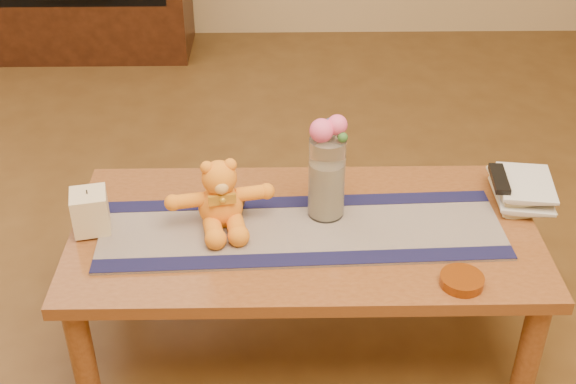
{
  "coord_description": "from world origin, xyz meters",
  "views": [
    {
      "loc": [
        -0.08,
        -1.81,
        1.77
      ],
      "look_at": [
        -0.05,
        0.0,
        0.58
      ],
      "focal_mm": 46.4,
      "sensor_mm": 36.0,
      "label": 1
    }
  ],
  "objects_px": {
    "pillar_candle": "(90,211)",
    "tv_remote": "(499,179)",
    "bronze_ball": "(234,200)",
    "amber_dish": "(462,280)",
    "teddy_bear": "(220,193)",
    "glass_vase": "(327,178)",
    "book_bottom": "(495,197)"
  },
  "relations": [
    {
      "from": "pillar_candle",
      "to": "tv_remote",
      "type": "bearing_deg",
      "value": 6.22
    },
    {
      "from": "teddy_bear",
      "to": "amber_dish",
      "type": "xyz_separation_m",
      "value": [
        0.67,
        -0.29,
        -0.1
      ]
    },
    {
      "from": "tv_remote",
      "to": "amber_dish",
      "type": "height_order",
      "value": "tv_remote"
    },
    {
      "from": "teddy_bear",
      "to": "glass_vase",
      "type": "distance_m",
      "value": 0.32
    },
    {
      "from": "glass_vase",
      "to": "pillar_candle",
      "type": "bearing_deg",
      "value": -174.56
    },
    {
      "from": "teddy_bear",
      "to": "book_bottom",
      "type": "relative_size",
      "value": 1.36
    },
    {
      "from": "book_bottom",
      "to": "amber_dish",
      "type": "relative_size",
      "value": 1.87
    },
    {
      "from": "amber_dish",
      "to": "pillar_candle",
      "type": "bearing_deg",
      "value": 165.84
    },
    {
      "from": "teddy_bear",
      "to": "book_bottom",
      "type": "height_order",
      "value": "teddy_bear"
    },
    {
      "from": "book_bottom",
      "to": "tv_remote",
      "type": "xyz_separation_m",
      "value": [
        -0.0,
        -0.01,
        0.07
      ]
    },
    {
      "from": "bronze_ball",
      "to": "amber_dish",
      "type": "relative_size",
      "value": 0.59
    },
    {
      "from": "bronze_ball",
      "to": "tv_remote",
      "type": "distance_m",
      "value": 0.83
    },
    {
      "from": "teddy_bear",
      "to": "amber_dish",
      "type": "distance_m",
      "value": 0.73
    },
    {
      "from": "teddy_bear",
      "to": "book_bottom",
      "type": "distance_m",
      "value": 0.87
    },
    {
      "from": "pillar_candle",
      "to": "book_bottom",
      "type": "height_order",
      "value": "pillar_candle"
    },
    {
      "from": "teddy_bear",
      "to": "tv_remote",
      "type": "height_order",
      "value": "teddy_bear"
    },
    {
      "from": "pillar_candle",
      "to": "tv_remote",
      "type": "relative_size",
      "value": 0.78
    },
    {
      "from": "glass_vase",
      "to": "bronze_ball",
      "type": "xyz_separation_m",
      "value": [
        -0.28,
        0.03,
        -0.09
      ]
    },
    {
      "from": "pillar_candle",
      "to": "bronze_ball",
      "type": "xyz_separation_m",
      "value": [
        0.42,
        0.09,
        -0.03
      ]
    },
    {
      "from": "tv_remote",
      "to": "amber_dish",
      "type": "relative_size",
      "value": 1.34
    },
    {
      "from": "teddy_bear",
      "to": "amber_dish",
      "type": "relative_size",
      "value": 2.54
    },
    {
      "from": "pillar_candle",
      "to": "glass_vase",
      "type": "distance_m",
      "value": 0.71
    },
    {
      "from": "bronze_ball",
      "to": "glass_vase",
      "type": "bearing_deg",
      "value": -5.08
    },
    {
      "from": "book_bottom",
      "to": "amber_dish",
      "type": "bearing_deg",
      "value": -113.26
    },
    {
      "from": "book_bottom",
      "to": "tv_remote",
      "type": "distance_m",
      "value": 0.08
    },
    {
      "from": "bronze_ball",
      "to": "amber_dish",
      "type": "height_order",
      "value": "bronze_ball"
    },
    {
      "from": "glass_vase",
      "to": "amber_dish",
      "type": "height_order",
      "value": "glass_vase"
    },
    {
      "from": "tv_remote",
      "to": "teddy_bear",
      "type": "bearing_deg",
      "value": -167.81
    },
    {
      "from": "bronze_ball",
      "to": "amber_dish",
      "type": "distance_m",
      "value": 0.73
    },
    {
      "from": "pillar_candle",
      "to": "tv_remote",
      "type": "distance_m",
      "value": 1.25
    },
    {
      "from": "amber_dish",
      "to": "glass_vase",
      "type": "bearing_deg",
      "value": 136.55
    },
    {
      "from": "teddy_bear",
      "to": "amber_dish",
      "type": "height_order",
      "value": "teddy_bear"
    }
  ]
}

